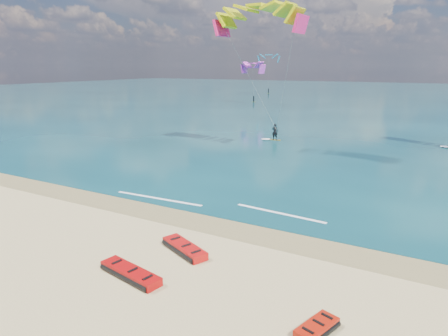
% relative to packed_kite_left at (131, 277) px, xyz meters
% --- Properties ---
extents(ground, '(320.00, 320.00, 0.00)m').
position_rel_packed_kite_left_xyz_m(ground, '(-2.58, 43.40, 0.00)').
color(ground, tan).
rests_on(ground, ground).
extents(wet_sand_strip, '(320.00, 2.40, 0.01)m').
position_rel_packed_kite_left_xyz_m(wet_sand_strip, '(-2.58, 6.40, 0.00)').
color(wet_sand_strip, olive).
rests_on(wet_sand_strip, ground).
extents(sea, '(320.00, 200.00, 0.04)m').
position_rel_packed_kite_left_xyz_m(sea, '(-2.58, 107.40, 0.02)').
color(sea, '#0B343D').
rests_on(sea, ground).
extents(packed_kite_left, '(3.43, 1.72, 0.41)m').
position_rel_packed_kite_left_xyz_m(packed_kite_left, '(0.00, 0.00, 0.00)').
color(packed_kite_left, '#B10909').
rests_on(packed_kite_left, ground).
extents(packed_kite_mid, '(3.16, 2.24, 0.42)m').
position_rel_packed_kite_left_xyz_m(packed_kite_mid, '(0.65, 2.96, 0.00)').
color(packed_kite_mid, red).
rests_on(packed_kite_mid, ground).
extents(packed_kite_right, '(1.52, 2.06, 0.37)m').
position_rel_packed_kite_left_xyz_m(packed_kite_right, '(7.68, 0.23, 0.00)').
color(packed_kite_right, '#B61807').
rests_on(packed_kite_right, ground).
extents(kitesurfer_main, '(8.77, 9.19, 15.41)m').
position_rel_packed_kite_left_xyz_m(kitesurfer_main, '(-5.79, 27.54, 7.98)').
color(kitesurfer_main, gold).
rests_on(kitesurfer_main, sea).
extents(shoreline_foam, '(13.92, 1.91, 0.01)m').
position_rel_packed_kite_left_xyz_m(shoreline_foam, '(-1.46, 9.00, 0.05)').
color(shoreline_foam, white).
rests_on(shoreline_foam, ground).
extents(distant_kites, '(61.58, 32.83, 11.35)m').
position_rel_packed_kite_left_xyz_m(distant_kites, '(-17.58, 89.23, 4.83)').
color(distant_kites, teal).
rests_on(distant_kites, ground).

